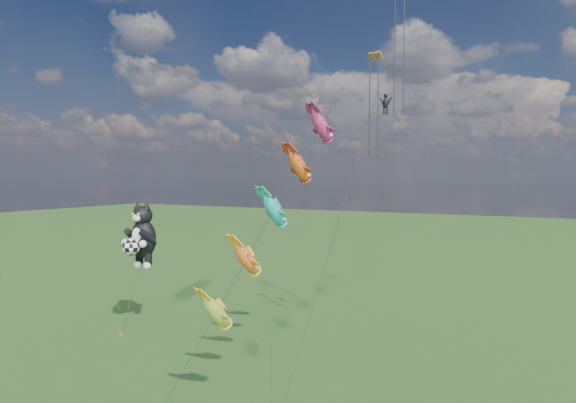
% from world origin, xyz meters
% --- Properties ---
extents(ground, '(300.00, 300.00, 0.00)m').
position_xyz_m(ground, '(0.00, 0.00, 0.00)').
color(ground, '#14370D').
extents(cat_kite_rig, '(2.69, 4.22, 11.02)m').
position_xyz_m(cat_kite_rig, '(-6.06, 7.42, 8.08)').
color(cat_kite_rig, '#4F4128').
rests_on(cat_kite_rig, ground).
extents(fish_windsock_rig, '(4.97, 15.25, 19.70)m').
position_xyz_m(fish_windsock_rig, '(10.21, 2.11, 11.06)').
color(fish_windsock_rig, '#4F4128').
rests_on(fish_windsock_rig, ground).
extents(parafoil_rig, '(2.54, 17.49, 27.75)m').
position_xyz_m(parafoil_rig, '(14.40, 11.46, 19.75)').
color(parafoil_rig, '#4F4128').
rests_on(parafoil_rig, ground).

